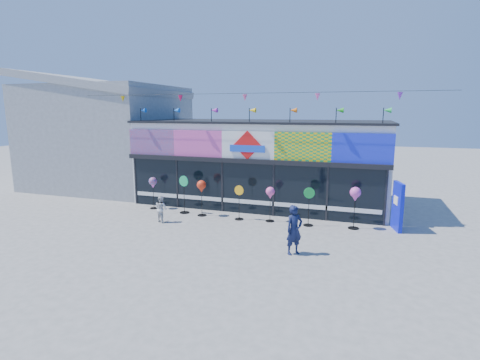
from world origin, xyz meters
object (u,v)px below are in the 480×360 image
at_px(child, 161,209).
at_px(spinner_1, 184,193).
at_px(blue_sign, 398,206).
at_px(spinner_0, 153,184).
at_px(spinner_3, 239,202).
at_px(spinner_4, 270,194).
at_px(adult_man, 294,230).
at_px(spinner_5, 309,206).
at_px(spinner_6, 355,195).
at_px(spinner_2, 201,187).

bearing_deg(child, spinner_1, -78.88).
height_order(blue_sign, child, blue_sign).
height_order(spinner_0, spinner_1, spinner_1).
xyz_separation_m(spinner_0, spinner_3, (4.43, -0.46, -0.42)).
bearing_deg(spinner_4, blue_sign, 4.92).
bearing_deg(adult_man, child, 118.30).
relative_size(spinner_0, spinner_5, 0.96).
xyz_separation_m(blue_sign, spinner_5, (-3.34, -0.51, -0.12)).
xyz_separation_m(spinner_0, adult_man, (7.36, -3.61, -0.40)).
distance_m(spinner_4, adult_man, 3.68).
bearing_deg(spinner_4, spinner_0, 176.85).
bearing_deg(spinner_6, spinner_5, -174.27).
bearing_deg(spinner_2, spinner_1, 170.57).
distance_m(blue_sign, spinner_6, 1.66).
distance_m(spinner_0, spinner_2, 2.71).
distance_m(spinner_1, spinner_5, 5.63).
relative_size(spinner_1, spinner_3, 1.16).
distance_m(spinner_1, spinner_3, 2.70).
bearing_deg(spinner_1, spinner_3, -4.32).
height_order(spinner_5, child, spinner_5).
bearing_deg(blue_sign, adult_man, -146.09).
bearing_deg(spinner_1, spinner_6, 0.22).
distance_m(blue_sign, spinner_0, 10.71).
bearing_deg(spinner_5, spinner_1, 178.49).
distance_m(spinner_1, adult_man, 6.54).
bearing_deg(spinner_2, adult_man, -34.32).
height_order(blue_sign, spinner_2, blue_sign).
bearing_deg(blue_sign, spinner_4, 170.85).
bearing_deg(blue_sign, spinner_1, 168.26).
distance_m(spinner_5, adult_man, 3.20).
bearing_deg(spinner_0, spinner_6, -1.43).
height_order(spinner_1, spinner_3, spinner_1).
xyz_separation_m(blue_sign, spinner_4, (-4.95, -0.43, 0.23)).
relative_size(spinner_2, child, 1.41).
height_order(spinner_2, adult_man, adult_man).
xyz_separation_m(spinner_1, spinner_2, (0.93, -0.16, 0.36)).
relative_size(spinner_3, spinner_5, 0.94).
relative_size(blue_sign, spinner_5, 1.20).
relative_size(spinner_2, spinner_6, 0.95).
relative_size(spinner_0, spinner_4, 1.02).
relative_size(spinner_1, spinner_6, 1.02).
bearing_deg(spinner_2, spinner_0, 171.27).
distance_m(spinner_0, spinner_3, 4.48).
relative_size(spinner_0, spinner_1, 0.88).
distance_m(spinner_2, spinner_4, 3.08).
relative_size(blue_sign, spinner_1, 1.10).
bearing_deg(spinner_3, adult_man, -47.10).
bearing_deg(adult_man, spinner_4, 71.26).
bearing_deg(adult_man, spinner_6, 17.64).
bearing_deg(spinner_2, spinner_4, 1.75).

